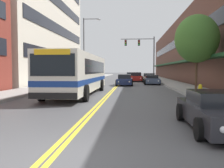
# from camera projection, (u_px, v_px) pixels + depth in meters

# --- Properties ---
(ground_plane) EXTENTS (240.00, 240.00, 0.00)m
(ground_plane) POSITION_uv_depth(u_px,v_px,m) (122.00, 81.00, 41.95)
(ground_plane) COLOR #4C4C4F
(sidewalk_left) EXTENTS (3.06, 106.00, 0.18)m
(sidewalk_left) POSITION_uv_depth(u_px,v_px,m) (81.00, 80.00, 42.51)
(sidewalk_left) COLOR #9E9B96
(sidewalk_left) RESTS_ON ground_plane
(sidewalk_right) EXTENTS (3.06, 106.00, 0.18)m
(sidewalk_right) POSITION_uv_depth(u_px,v_px,m) (164.00, 80.00, 41.38)
(sidewalk_right) COLOR #9E9B96
(sidewalk_right) RESTS_ON ground_plane
(centre_line) EXTENTS (0.34, 106.00, 0.01)m
(centre_line) POSITION_uv_depth(u_px,v_px,m) (122.00, 81.00, 41.95)
(centre_line) COLOR yellow
(centre_line) RESTS_ON ground_plane
(office_tower_left) EXTENTS (12.08, 28.02, 22.87)m
(office_tower_left) POSITION_uv_depth(u_px,v_px,m) (21.00, 5.00, 37.08)
(office_tower_left) COLOR beige
(office_tower_left) RESTS_ON ground_plane
(storefront_row_right) EXTENTS (9.10, 68.00, 9.87)m
(storefront_row_right) POSITION_uv_depth(u_px,v_px,m) (200.00, 51.00, 40.64)
(storefront_row_right) COLOR brown
(storefront_row_right) RESTS_ON ground_plane
(city_bus) EXTENTS (2.92, 12.30, 2.92)m
(city_bus) POSITION_uv_depth(u_px,v_px,m) (79.00, 72.00, 18.72)
(city_bus) COLOR silver
(city_bus) RESTS_ON ground_plane
(car_beige_parked_left_mid) EXTENTS (2.11, 4.19, 1.41)m
(car_beige_parked_left_mid) POSITION_uv_depth(u_px,v_px,m) (90.00, 78.00, 35.97)
(car_beige_parked_left_mid) COLOR #BCAD89
(car_beige_parked_left_mid) RESTS_ON ground_plane
(car_charcoal_parked_right_foreground) EXTENTS (2.05, 4.39, 1.18)m
(car_charcoal_parked_right_foreground) POSITION_uv_depth(u_px,v_px,m) (219.00, 111.00, 7.74)
(car_charcoal_parked_right_foreground) COLOR #232328
(car_charcoal_parked_right_foreground) RESTS_ON ground_plane
(car_slate_blue_parked_right_mid) EXTENTS (2.00, 4.72, 1.19)m
(car_slate_blue_parked_right_mid) POSITION_uv_depth(u_px,v_px,m) (152.00, 80.00, 32.16)
(car_slate_blue_parked_right_mid) COLOR #475675
(car_slate_blue_parked_right_mid) RESTS_ON ground_plane
(car_champagne_parked_right_far) EXTENTS (2.14, 4.86, 1.31)m
(car_champagne_parked_right_far) POSITION_uv_depth(u_px,v_px,m) (149.00, 78.00, 38.64)
(car_champagne_parked_right_far) COLOR beige
(car_champagne_parked_right_far) RESTS_ON ground_plane
(car_red_moving_lead) EXTENTS (2.12, 4.57, 1.46)m
(car_red_moving_lead) POSITION_uv_depth(u_px,v_px,m) (136.00, 77.00, 39.84)
(car_red_moving_lead) COLOR maroon
(car_red_moving_lead) RESTS_ON ground_plane
(car_white_moving_second) EXTENTS (2.01, 4.88, 1.32)m
(car_white_moving_second) POSITION_uv_depth(u_px,v_px,m) (130.00, 76.00, 53.23)
(car_white_moving_second) COLOR white
(car_white_moving_second) RESTS_ON ground_plane
(car_navy_moving_third) EXTENTS (1.97, 4.44, 1.31)m
(car_navy_moving_third) POSITION_uv_depth(u_px,v_px,m) (125.00, 80.00, 29.55)
(car_navy_moving_third) COLOR #19234C
(car_navy_moving_third) RESTS_ON ground_plane
(traffic_signal_mast) EXTENTS (5.40, 0.38, 7.12)m
(traffic_signal_mast) POSITION_uv_depth(u_px,v_px,m) (143.00, 50.00, 39.79)
(traffic_signal_mast) COLOR #47474C
(traffic_signal_mast) RESTS_ON ground_plane
(street_lamp_left_far) EXTENTS (2.57, 0.28, 9.35)m
(street_lamp_left_far) POSITION_uv_depth(u_px,v_px,m) (86.00, 45.00, 36.30)
(street_lamp_left_far) COLOR #47474C
(street_lamp_left_far) RESTS_ON ground_plane
(street_tree_right_mid) EXTENTS (3.42, 3.42, 5.99)m
(street_tree_right_mid) POSITION_uv_depth(u_px,v_px,m) (197.00, 39.00, 19.56)
(street_tree_right_mid) COLOR brown
(street_tree_right_mid) RESTS_ON sidewalk_right
(fire_hydrant) EXTENTS (0.33, 0.25, 0.79)m
(fire_hydrant) POSITION_uv_depth(u_px,v_px,m) (200.00, 91.00, 15.39)
(fire_hydrant) COLOR yellow
(fire_hydrant) RESTS_ON sidewalk_right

